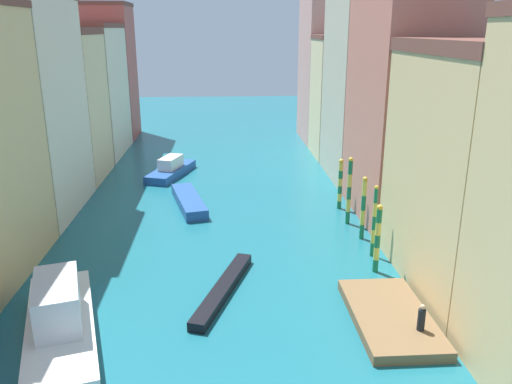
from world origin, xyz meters
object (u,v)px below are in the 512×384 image
(mooring_pole_3, at_px, (349,190))
(gondola_black, at_px, (223,288))
(mooring_pole_4, at_px, (340,183))
(motorboat_1, at_px, (189,201))
(motorboat_0, at_px, (171,169))
(mooring_pole_1, at_px, (374,221))
(waterfront_dock, at_px, (390,317))
(vaporetto_white, at_px, (60,322))
(mooring_pole_0, at_px, (378,238))
(mooring_pole_2, at_px, (363,207))
(person_on_dock, at_px, (421,318))

(mooring_pole_3, distance_m, gondola_black, 14.27)
(mooring_pole_4, relative_size, motorboat_1, 0.52)
(motorboat_0, bearing_deg, mooring_pole_1, -53.70)
(waterfront_dock, distance_m, mooring_pole_3, 14.11)
(waterfront_dock, relative_size, vaporetto_white, 0.68)
(mooring_pole_0, bearing_deg, mooring_pole_4, 88.49)
(gondola_black, bearing_deg, motorboat_1, 100.64)
(waterfront_dock, relative_size, gondola_black, 0.87)
(mooring_pole_1, distance_m, mooring_pole_2, 2.93)
(mooring_pole_1, height_order, gondola_black, mooring_pole_1)
(mooring_pole_0, xyz_separation_m, gondola_black, (-9.36, -2.10, -1.97))
(waterfront_dock, bearing_deg, vaporetto_white, -177.18)
(mooring_pole_2, bearing_deg, motorboat_1, 148.24)
(mooring_pole_1, height_order, motorboat_1, mooring_pole_1)
(mooring_pole_1, bearing_deg, waterfront_dock, -99.21)
(mooring_pole_0, xyz_separation_m, motorboat_0, (-14.58, 22.72, -1.57))
(person_on_dock, relative_size, vaporetto_white, 0.13)
(person_on_dock, distance_m, vaporetto_white, 17.14)
(mooring_pole_3, bearing_deg, mooring_pole_0, -91.37)
(waterfront_dock, distance_m, vaporetto_white, 16.25)
(mooring_pole_1, bearing_deg, mooring_pole_2, 88.56)
(person_on_dock, distance_m, mooring_pole_2, 12.61)
(mooring_pole_1, xyz_separation_m, mooring_pole_2, (0.07, 2.93, -0.12))
(waterfront_dock, height_order, vaporetto_white, vaporetto_white)
(mooring_pole_1, xyz_separation_m, motorboat_1, (-12.64, 10.80, -2.03))
(person_on_dock, bearing_deg, mooring_pole_3, 89.47)
(mooring_pole_4, height_order, motorboat_0, mooring_pole_4)
(mooring_pole_0, xyz_separation_m, mooring_pole_2, (0.50, 5.21, 0.11))
(person_on_dock, height_order, mooring_pole_0, mooring_pole_0)
(mooring_pole_1, bearing_deg, mooring_pole_4, 90.72)
(mooring_pole_0, relative_size, mooring_pole_2, 0.95)
(vaporetto_white, xyz_separation_m, motorboat_0, (2.48, 29.16, -0.42))
(person_on_dock, relative_size, mooring_pole_3, 0.26)
(mooring_pole_1, xyz_separation_m, mooring_pole_4, (-0.12, 9.41, -0.29))
(mooring_pole_0, distance_m, motorboat_1, 17.99)
(mooring_pole_4, xyz_separation_m, motorboat_0, (-14.89, 11.03, -1.51))
(mooring_pole_4, bearing_deg, person_on_dock, -90.77)
(waterfront_dock, relative_size, mooring_pole_0, 1.67)
(mooring_pole_3, xyz_separation_m, motorboat_1, (-12.41, 4.86, -2.24))
(mooring_pole_1, bearing_deg, person_on_dock, -92.22)
(mooring_pole_2, xyz_separation_m, mooring_pole_3, (-0.30, 3.01, 0.32))
(mooring_pole_4, distance_m, gondola_black, 16.95)
(mooring_pole_1, bearing_deg, mooring_pole_3, 92.22)
(waterfront_dock, bearing_deg, mooring_pole_0, 81.34)
(vaporetto_white, bearing_deg, mooring_pole_4, 46.22)
(motorboat_1, bearing_deg, person_on_dock, -59.01)
(gondola_black, distance_m, motorboat_0, 25.37)
(mooring_pole_0, distance_m, vaporetto_white, 18.28)
(motorboat_0, distance_m, motorboat_1, 9.93)
(mooring_pole_2, relative_size, mooring_pole_4, 1.08)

